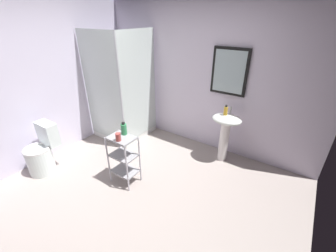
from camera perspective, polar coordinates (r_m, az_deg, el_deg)
name	(u,v)px	position (r m, az deg, el deg)	size (l,w,h in m)	color
ground_plane	(129,197)	(3.14, -10.13, -17.89)	(4.20, 4.20, 0.02)	#A1948D
wall_back	(198,76)	(3.85, 7.95, 12.90)	(4.20, 0.14, 2.50)	silver
wall_left	(33,84)	(3.92, -32.08, 9.28)	(0.10, 4.20, 2.50)	silver
shower_stall	(124,114)	(4.30, -11.57, 3.03)	(0.92, 0.92, 2.00)	white
pedestal_sink	(226,129)	(3.55, 14.94, -0.72)	(0.46, 0.37, 0.81)	white
sink_faucet	(230,110)	(3.54, 16.16, 4.06)	(0.03, 0.03, 0.10)	silver
toilet	(42,153)	(3.84, -30.28, -6.16)	(0.37, 0.49, 0.76)	white
storage_cart	(124,156)	(3.11, -11.64, -7.80)	(0.38, 0.28, 0.74)	silver
hand_soap_bottle	(226,111)	(3.44, 14.98, 3.95)	(0.06, 0.06, 0.16)	gold
body_wash_bottle_green	(124,129)	(2.98, -11.57, -0.77)	(0.08, 0.08, 0.18)	#39975C
rinse_cup	(118,137)	(2.85, -13.01, -2.85)	(0.07, 0.07, 0.11)	#B24742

